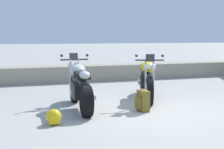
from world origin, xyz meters
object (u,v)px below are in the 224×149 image
(motorcycle_yellow_centre, at_px, (147,80))
(rider_backpack, at_px, (143,100))
(motorcycle_silver_near_left, at_px, (79,86))
(rider_helmet, at_px, (54,117))

(motorcycle_yellow_centre, height_order, rider_backpack, motorcycle_yellow_centre)
(motorcycle_silver_near_left, height_order, rider_backpack, motorcycle_silver_near_left)
(motorcycle_silver_near_left, height_order, rider_helmet, motorcycle_silver_near_left)
(motorcycle_yellow_centre, distance_m, rider_helmet, 3.01)
(motorcycle_yellow_centre, xyz_separation_m, rider_helmet, (-2.52, -1.61, -0.35))
(motorcycle_yellow_centre, relative_size, rider_backpack, 4.25)
(rider_backpack, xyz_separation_m, rider_helmet, (-1.92, -0.45, -0.11))
(motorcycle_silver_near_left, height_order, motorcycle_yellow_centre, same)
(motorcycle_silver_near_left, distance_m, rider_helmet, 1.35)
(rider_backpack, height_order, rider_helmet, rider_backpack)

